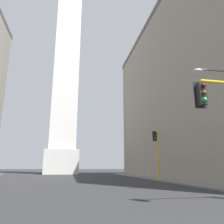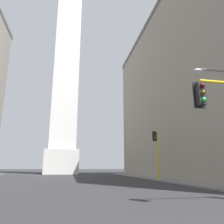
# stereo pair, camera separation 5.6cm
# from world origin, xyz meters

# --- Properties ---
(sidewalk_right) EXTENTS (5.00, 69.02, 0.15)m
(sidewalk_right) POSITION_xyz_m (15.40, 20.71, 0.07)
(sidewalk_right) COLOR slate
(sidewalk_right) RESTS_ON ground_plane
(building_right) EXTENTS (19.64, 47.70, 29.31)m
(building_right) POSITION_xyz_m (25.18, 29.47, 14.66)
(building_right) COLOR gray
(building_right) RESTS_ON ground_plane
(obelisk) EXTENTS (8.42, 8.42, 63.04)m
(obelisk) POSITION_xyz_m (0.00, 57.52, 30.06)
(obelisk) COLOR silver
(obelisk) RESTS_ON ground_plane
(traffic_light_mid_right) EXTENTS (0.76, 0.51, 6.47)m
(traffic_light_mid_right) POSITION_xyz_m (13.13, 25.91, 4.25)
(traffic_light_mid_right) COLOR yellow
(traffic_light_mid_right) RESTS_ON ground_plane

